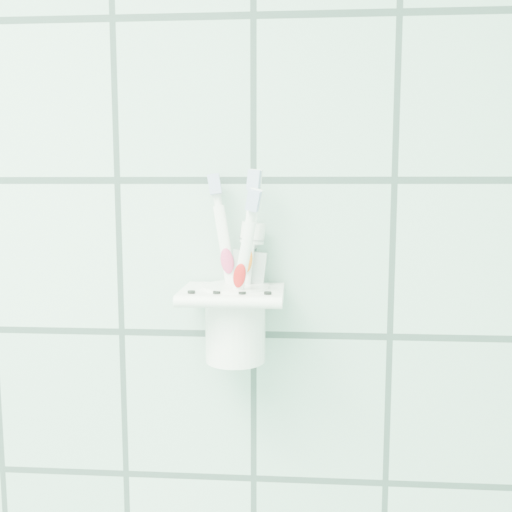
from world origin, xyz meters
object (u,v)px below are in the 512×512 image
Objects in this scene: toothbrush_pink at (242,262)px; toothbrush_orange at (225,271)px; holder_bracket at (233,295)px; toothpaste_tube at (239,277)px; toothbrush_blue at (238,261)px; cup at (235,320)px.

toothbrush_pink is 1.08× the size of toothbrush_orange.
holder_bracket is 0.03m from toothpaste_tube.
toothpaste_tube reaches higher than holder_bracket.
toothbrush_pink is 0.99× the size of toothbrush_blue.
toothbrush_pink is 0.02m from toothpaste_tube.
toothbrush_pink reaches higher than toothpaste_tube.
holder_bracket is 0.03m from cup.
holder_bracket is at bearing -110.70° from toothbrush_blue.
toothbrush_blue is (0.00, 0.00, 0.07)m from cup.
holder_bracket is 0.59× the size of toothbrush_orange.
toothpaste_tube is (0.00, 0.02, 0.05)m from cup.
toothbrush_pink is (0.01, 0.01, 0.07)m from cup.
toothbrush_orange is at bearing -110.24° from toothpaste_tube.
cup is (0.00, 0.00, -0.03)m from holder_bracket.
holder_bracket is 0.03m from toothbrush_orange.
toothpaste_tube is (0.01, 0.02, 0.02)m from holder_bracket.
toothpaste_tube is at bearing 77.93° from toothbrush_orange.
toothbrush_pink reaches higher than cup.
toothbrush_orange is at bearing -127.91° from holder_bracket.
toothpaste_tube is at bearing 80.40° from cup.
toothbrush_pink reaches higher than holder_bracket.
toothpaste_tube is at bearing 98.79° from toothbrush_blue.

